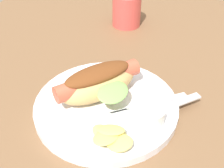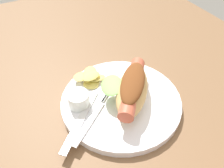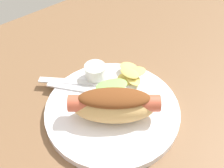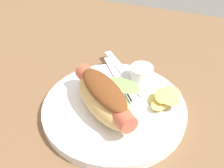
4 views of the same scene
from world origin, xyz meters
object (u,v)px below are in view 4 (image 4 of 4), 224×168
plate (114,109)px  fork (117,77)px  hot_dog (105,95)px  chips_pile (164,98)px  sauce_ramekin (142,74)px  knife (124,72)px

plate → fork: (1.90, -7.59, 1.00)cm
hot_dog → chips_pile: (-9.13, -4.78, -2.10)cm
fork → plate: bearing=-22.6°
hot_dog → sauce_ramekin: hot_dog is taller
plate → chips_pile: bearing=-156.5°
hot_dog → chips_pile: bearing=68.6°
fork → knife: size_ratio=0.78×
chips_pile → hot_dog: bearing=27.6°
plate → knife: (1.22, -9.69, 0.98)cm
sauce_ramekin → chips_pile: size_ratio=0.56×
plate → sauce_ramekin: 9.08cm
fork → sauce_ramekin: bearing=62.9°
plate → knife: 9.81cm
knife → fork: bearing=-62.0°
plate → sauce_ramekin: bearing=-107.6°
hot_dog → fork: hot_dog is taller
sauce_ramekin → hot_dog: bearing=68.6°
plate → fork: fork is taller
plate → fork: size_ratio=2.06×
chips_pile → fork: bearing=-22.6°
hot_dog → knife: 11.42cm
plate → hot_dog: (1.13, 1.30, 4.08)cm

